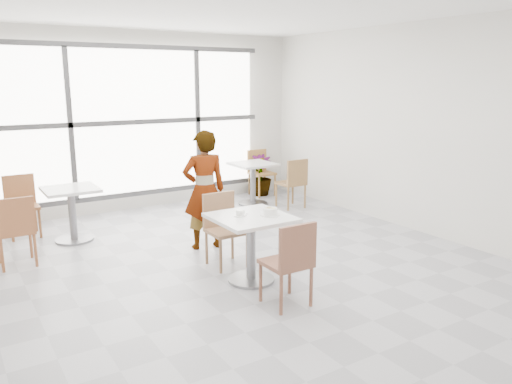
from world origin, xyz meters
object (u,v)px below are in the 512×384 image
bg_chair_right_near (294,180)px  bg_chair_left_near (15,227)px  plant_right (260,175)px  bg_chair_right_far (260,169)px  oatmeal_bowl (270,212)px  person (204,190)px  chair_far (223,224)px  main_table (251,236)px  bg_table_right (253,178)px  bg_table_left (72,207)px  coffee_cup (240,213)px  chair_near (291,259)px  bg_chair_left_far (21,201)px

bg_chair_right_near → bg_chair_left_near: bearing=6.7°
plant_right → bg_chair_right_far: bearing=64.0°
oatmeal_bowl → person: 1.40m
chair_far → plant_right: (2.38, 2.89, -0.11)m
main_table → bg_table_right: (1.88, 2.99, -0.04)m
person → bg_table_right: person is taller
main_table → oatmeal_bowl: oatmeal_bowl is taller
oatmeal_bowl → plant_right: bearing=58.8°
chair_far → bg_table_left: (-1.34, 1.90, -0.01)m
coffee_cup → bg_chair_left_near: size_ratio=0.18×
person → bg_chair_right_near: person is taller
bg_table_left → bg_table_right: same height
bg_chair_left_near → plant_right: bearing=-159.5°
chair_near → plant_right: size_ratio=1.11×
chair_far → bg_table_left: 2.32m
chair_far → bg_chair_left_far: size_ratio=1.00×
coffee_cup → bg_chair_left_near: 2.71m
person → plant_right: (2.30, 2.24, -0.39)m
oatmeal_bowl → bg_table_left: (-1.52, 2.63, -0.31)m
chair_far → bg_table_right: 3.01m
bg_table_right → bg_chair_left_near: 4.17m
coffee_cup → bg_table_right: (1.98, 2.93, -0.29)m
main_table → bg_chair_right_far: bearing=56.1°
coffee_cup → bg_table_right: size_ratio=0.21×
bg_chair_left_far → person: bearing=-43.8°
coffee_cup → bg_chair_left_near: (-2.03, 1.78, -0.28)m
chair_near → bg_chair_right_far: (2.43, 4.35, 0.00)m
bg_chair_right_far → person: bearing=-135.5°
chair_far → bg_table_left: bearing=125.1°
main_table → bg_table_left: size_ratio=1.07×
bg_table_right → bg_chair_right_near: 0.76m
bg_table_left → bg_chair_right_far: size_ratio=0.86×
bg_chair_left_far → bg_chair_right_near: 4.29m
person → bg_chair_right_near: bearing=-143.7°
main_table → person: (0.08, 1.30, 0.26)m
bg_chair_left_near → bg_chair_left_far: 1.36m
coffee_cup → bg_table_right: bearing=55.9°
main_table → chair_far: chair_far is taller
main_table → bg_chair_left_far: bearing=120.7°
bg_chair_left_near → bg_table_left: bearing=-138.8°
bg_table_right → bg_chair_right_near: (0.44, -0.62, 0.01)m
bg_chair_right_far → plant_right: bearing=-116.0°
main_table → plant_right: bearing=56.0°
bg_chair_left_near → bg_chair_left_far: (0.24, 1.34, 0.00)m
bg_table_right → bg_chair_left_far: (-3.77, 0.20, 0.01)m
coffee_cup → bg_table_left: coffee_cup is taller
main_table → bg_table_left: (-1.34, 2.54, -0.04)m
bg_chair_left_far → bg_chair_right_far: size_ratio=1.00×
chair_near → coffee_cup: 0.88m
bg_table_right → bg_chair_right_far: bg_chair_right_far is taller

